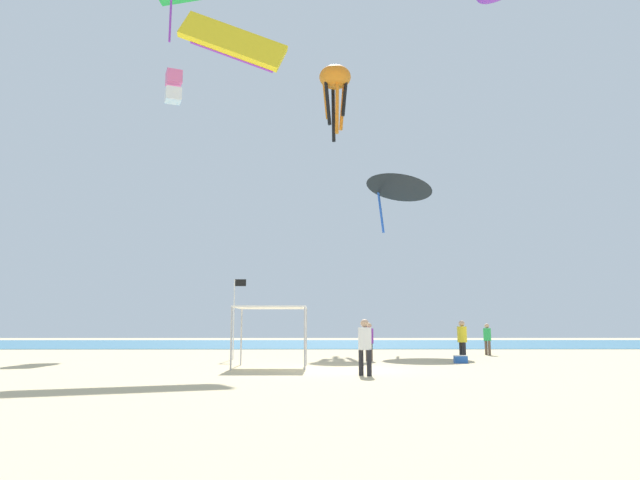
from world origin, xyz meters
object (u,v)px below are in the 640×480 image
object	(u,v)px
person_leftmost	(369,339)
person_near_tent	(462,337)
kite_delta_black	(400,183)
person_rightmost	(365,342)
kite_box_pink	(174,87)
person_central	(487,337)
kite_octopus_orange	(335,81)
canopy_tent	(271,310)
banner_flag	(235,311)
kite_parafoil_yellow	(233,42)
cooler_box	(461,359)

from	to	relation	value
person_leftmost	person_near_tent	bearing A→B (deg)	130.98
kite_delta_black	person_rightmost	bearing A→B (deg)	-50.97
kite_box_pink	person_near_tent	bearing A→B (deg)	29.25
person_rightmost	kite_box_pink	distance (m)	32.49
person_central	person_near_tent	bearing A→B (deg)	-45.46
kite_box_pink	kite_octopus_orange	bearing A→B (deg)	83.04
person_central	person_rightmost	distance (m)	15.35
canopy_tent	person_leftmost	distance (m)	6.08
banner_flag	kite_parafoil_yellow	distance (m)	16.34
person_central	cooler_box	distance (m)	7.60
person_near_tent	kite_parafoil_yellow	world-z (taller)	kite_parafoil_yellow
kite_parafoil_yellow	banner_flag	bearing A→B (deg)	-74.06
person_near_tent	kite_octopus_orange	size ratio (longest dim) A/B	0.30
person_central	banner_flag	distance (m)	14.45
kite_octopus_orange	cooler_box	bearing A→B (deg)	124.80
person_near_tent	kite_octopus_orange	xyz separation A→B (m)	(-5.38, 18.20, 21.47)
person_rightmost	kite_parafoil_yellow	xyz separation A→B (m)	(-6.62, 11.98, 17.34)
kite_octopus_orange	kite_box_pink	distance (m)	13.61
person_rightmost	person_central	bearing A→B (deg)	-81.25
kite_parafoil_yellow	kite_octopus_orange	bearing A→B (deg)	63.16
canopy_tent	person_rightmost	world-z (taller)	canopy_tent
person_rightmost	person_leftmost	bearing A→B (deg)	-55.70
person_central	kite_parafoil_yellow	world-z (taller)	kite_parafoil_yellow
kite_parafoil_yellow	kite_octopus_orange	size ratio (longest dim) A/B	1.02
kite_box_pink	person_leftmost	bearing A→B (deg)	20.91
banner_flag	kite_delta_black	bearing A→B (deg)	39.79
cooler_box	kite_parafoil_yellow	size ratio (longest dim) A/B	0.09
person_near_tent	kite_parafoil_yellow	distance (m)	21.45
kite_parafoil_yellow	kite_octopus_orange	distance (m)	16.19
person_central	cooler_box	bearing A→B (deg)	-42.88
person_leftmost	person_rightmost	world-z (taller)	person_rightmost
person_near_tent	banner_flag	world-z (taller)	banner_flag
cooler_box	kite_box_pink	xyz separation A→B (m)	(-17.80, 16.43, 20.25)
cooler_box	kite_box_pink	bearing A→B (deg)	137.28
person_central	kite_octopus_orange	xyz separation A→B (m)	(-8.15, 13.15, 21.54)
person_leftmost	person_rightmost	xyz separation A→B (m)	(-0.88, -7.79, 0.05)
person_rightmost	kite_octopus_orange	bearing A→B (deg)	-49.22
canopy_tent	person_rightmost	bearing A→B (deg)	-47.06
person_leftmost	kite_octopus_orange	world-z (taller)	kite_octopus_orange
canopy_tent	kite_parafoil_yellow	distance (m)	18.42
person_central	cooler_box	xyz separation A→B (m)	(-3.32, -6.78, -0.87)
person_rightmost	banner_flag	bearing A→B (deg)	-17.20
person_rightmost	banner_flag	world-z (taller)	banner_flag
cooler_box	kite_box_pink	size ratio (longest dim) A/B	0.23
person_rightmost	kite_delta_black	xyz separation A→B (m)	(3.99, 17.20, 10.07)
kite_parafoil_yellow	person_leftmost	bearing A→B (deg)	-31.00
kite_delta_black	kite_box_pink	bearing A→B (deg)	-145.76
canopy_tent	person_central	xyz separation A→B (m)	(11.60, 9.30, -1.24)
person_near_tent	kite_delta_black	size ratio (longest dim) A/B	0.30
banner_flag	kite_parafoil_yellow	world-z (taller)	kite_parafoil_yellow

